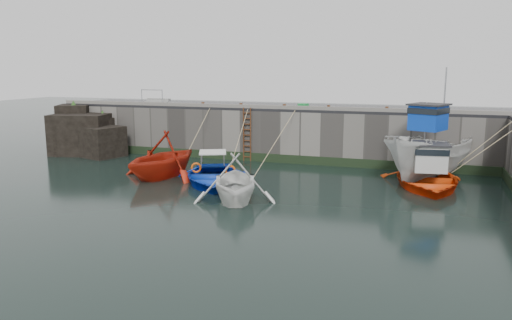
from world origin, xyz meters
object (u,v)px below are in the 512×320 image
(boat_near_blacktrim, at_px, (235,200))
(bollard_d, at_px, (329,108))
(boat_far_orange, at_px, (426,178))
(boat_near_blue, at_px, (213,183))
(boat_near_white, at_px, (163,177))
(boat_far_white, at_px, (431,156))
(bollard_e, at_px, (387,109))
(ladder, at_px, (247,135))
(fish_crate, at_px, (303,106))
(bollard_a, at_px, (203,104))
(bollard_b, at_px, (241,105))
(bollard_c, at_px, (284,106))

(boat_near_blacktrim, distance_m, bollard_d, 9.86)
(boat_far_orange, bearing_deg, boat_near_blue, -173.82)
(boat_near_white, distance_m, boat_far_white, 13.60)
(boat_far_white, height_order, bollard_e, boat_far_white)
(bollard_d, bearing_deg, ladder, -176.00)
(ladder, distance_m, fish_crate, 3.77)
(boat_near_white, xyz_separation_m, boat_near_blacktrim, (5.18, -3.14, 0.00))
(boat_far_orange, bearing_deg, ladder, 153.35)
(boat_near_white, bearing_deg, boat_near_blue, 2.40)
(bollard_d, bearing_deg, boat_near_white, -141.68)
(boat_near_white, height_order, boat_far_white, boat_far_white)
(bollard_a, relative_size, bollard_e, 1.00)
(boat_near_blacktrim, height_order, fish_crate, fish_crate)
(boat_far_white, bearing_deg, boat_near_blue, -133.36)
(bollard_b, xyz_separation_m, bollard_d, (5.30, 0.00, 0.00))
(boat_near_blacktrim, xyz_separation_m, bollard_c, (-0.35, 9.01, 3.30))
(boat_near_white, distance_m, boat_near_blacktrim, 6.06)
(ladder, height_order, boat_near_blacktrim, ladder)
(bollard_a, height_order, bollard_e, same)
(bollard_a, bearing_deg, boat_near_blue, -61.87)
(ladder, bearing_deg, fish_crate, 23.02)
(bollard_a, bearing_deg, bollard_d, 0.00)
(boat_near_white, bearing_deg, boat_far_orange, 19.46)
(boat_near_blue, relative_size, boat_far_orange, 0.85)
(boat_far_white, xyz_separation_m, boat_far_orange, (-0.16, -1.65, -0.82))
(boat_near_blacktrim, bearing_deg, bollard_d, 54.71)
(boat_far_orange, relative_size, bollard_e, 23.13)
(bollard_a, bearing_deg, boat_far_orange, -15.84)
(fish_crate, xyz_separation_m, bollard_e, (4.91, -0.98, 0.00))
(boat_near_blue, distance_m, boat_far_white, 10.92)
(bollard_a, height_order, bollard_d, same)
(ladder, distance_m, bollard_e, 8.19)
(bollard_b, xyz_separation_m, bollard_c, (2.70, 0.00, 0.00))
(bollard_e, bearing_deg, boat_far_orange, -59.40)
(fish_crate, xyz_separation_m, bollard_c, (-0.89, -0.98, 0.00))
(boat_far_orange, height_order, bollard_c, boat_far_orange)
(bollard_b, bearing_deg, bollard_d, 0.00)
(ladder, distance_m, bollard_b, 1.81)
(boat_far_white, bearing_deg, bollard_b, -166.90)
(bollard_c, bearing_deg, bollard_e, 0.00)
(bollard_a, bearing_deg, bollard_c, 0.00)
(boat_far_orange, distance_m, bollard_e, 5.24)
(boat_far_white, distance_m, bollard_c, 8.70)
(boat_near_blacktrim, distance_m, bollard_a, 11.09)
(boat_far_orange, distance_m, bollard_d, 7.20)
(boat_far_white, distance_m, bollard_d, 6.32)
(boat_near_blacktrim, relative_size, boat_far_orange, 0.67)
(bollard_a, xyz_separation_m, bollard_c, (5.20, 0.00, 0.00))
(ladder, height_order, bollard_e, bollard_e)
(boat_near_white, bearing_deg, ladder, 74.69)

